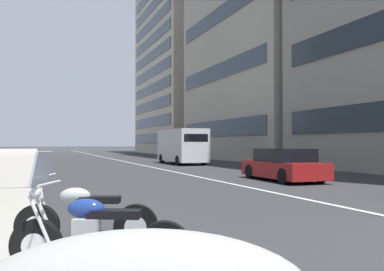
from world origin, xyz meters
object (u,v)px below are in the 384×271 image
(car_following_behind, at_px, (283,165))
(street_lamp_with_banners, at_px, (2,0))
(motorcycle_far_end_row, at_px, (96,237))
(delivery_van_ahead, at_px, (182,146))
(motorcycle_under_tarp, at_px, (85,220))

(car_following_behind, distance_m, street_lamp_with_banners, 11.98)
(motorcycle_far_end_row, relative_size, delivery_van_ahead, 0.34)
(delivery_van_ahead, bearing_deg, motorcycle_far_end_row, 158.24)
(motorcycle_under_tarp, height_order, delivery_van_ahead, delivery_van_ahead)
(delivery_van_ahead, xyz_separation_m, street_lamp_with_banners, (-17.74, 11.13, 3.73))
(motorcycle_under_tarp, height_order, street_lamp_with_banners, street_lamp_with_banners)
(motorcycle_under_tarp, bearing_deg, delivery_van_ahead, -91.51)
(motorcycle_far_end_row, relative_size, car_following_behind, 0.48)
(motorcycle_far_end_row, distance_m, delivery_van_ahead, 25.54)
(motorcycle_far_end_row, distance_m, car_following_behind, 13.02)
(delivery_van_ahead, bearing_deg, street_lamp_with_banners, 148.30)
(car_following_behind, xyz_separation_m, delivery_van_ahead, (14.28, -0.58, 0.76))
(motorcycle_far_end_row, height_order, car_following_behind, motorcycle_far_end_row)
(delivery_van_ahead, bearing_deg, motorcycle_under_tarp, 157.17)
(motorcycle_far_end_row, xyz_separation_m, street_lamp_with_banners, (5.90, 1.50, 4.69))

